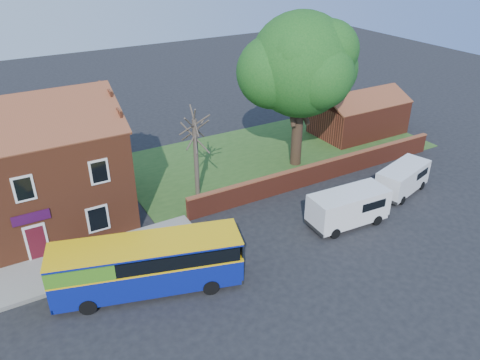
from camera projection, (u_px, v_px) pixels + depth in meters
ground at (208, 294)px, 24.24m from camera, size 120.00×120.00×0.00m
pavement at (46, 275)px, 25.53m from camera, size 18.00×3.50×0.12m
kerb at (52, 293)px, 24.19m from camera, size 18.00×0.15×0.14m
grass_strip at (277, 152)px, 39.91m from camera, size 26.00×12.00×0.04m
shop_building at (18, 178)px, 28.36m from camera, size 12.30×8.13×10.50m
boundary_wall at (322, 171)px, 34.94m from camera, size 22.00×0.38×1.60m
outbuilding at (358, 116)px, 43.12m from camera, size 8.20×5.06×4.17m
bus at (141, 264)px, 23.78m from camera, size 9.88×5.02×2.92m
van_near at (348, 207)px, 29.54m from camera, size 5.28×2.39×2.27m
van_far at (403, 178)px, 33.25m from camera, size 4.99×3.06×2.05m
large_tree at (300, 67)px, 34.49m from camera, size 9.76×7.72×11.91m
bare_tree at (196, 154)px, 31.98m from camera, size 2.34×2.79×6.25m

